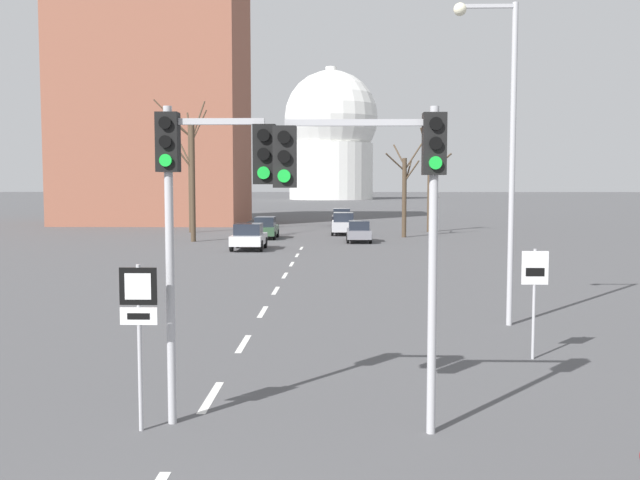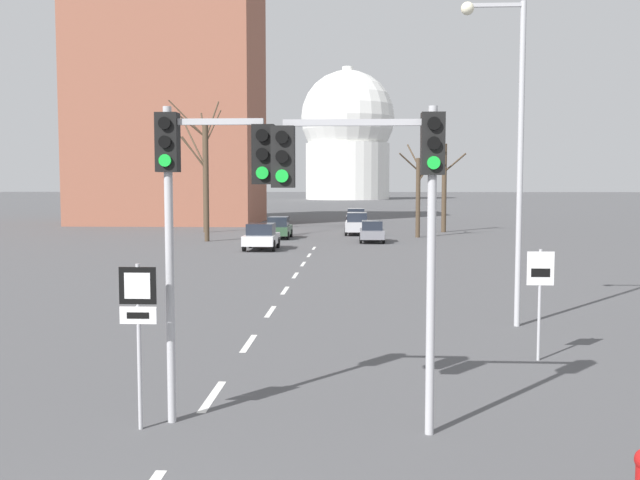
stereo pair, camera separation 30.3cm
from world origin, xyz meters
The scene contains 24 objects.
lane_stripe_1 centered at (0.00, 7.39, 0.00)m, with size 0.16×2.00×0.01m, color silver.
lane_stripe_2 centered at (0.00, 11.89, 0.00)m, with size 0.16×2.00×0.01m, color silver.
lane_stripe_3 centered at (0.00, 16.39, 0.00)m, with size 0.16×2.00×0.01m, color silver.
lane_stripe_4 centered at (0.00, 20.89, 0.00)m, with size 0.16×2.00×0.01m, color silver.
lane_stripe_5 centered at (0.00, 25.39, 0.00)m, with size 0.16×2.00×0.01m, color silver.
lane_stripe_6 centered at (0.00, 29.89, 0.00)m, with size 0.16×2.00×0.01m, color silver.
lane_stripe_7 centered at (0.00, 34.39, 0.00)m, with size 0.16×2.00×0.01m, color silver.
lane_stripe_8 centered at (0.00, 38.89, 0.00)m, with size 0.16×2.00×0.01m, color silver.
traffic_signal_centre_tall centered at (0.16, 5.92, 3.97)m, with size 1.93×0.34×5.24m.
traffic_signal_near_right centered at (3.06, 5.56, 3.95)m, with size 2.69×0.34×5.18m.
route_sign_post centered at (-0.80, 5.54, 1.85)m, with size 0.60×0.08×2.71m.
speed_limit_sign centered at (6.82, 10.51, 1.71)m, with size 0.60×0.08×2.53m.
street_lamp_right centered at (6.93, 14.47, 5.40)m, with size 1.77×0.36×8.97m.
sedan_near_left centered at (-3.10, 46.93, 0.80)m, with size 1.74×4.22×1.63m.
sedan_near_right centered at (3.74, 43.83, 0.75)m, with size 1.72×4.01×1.50m.
sedan_mid_centre centered at (-3.16, 37.69, 0.83)m, with size 1.95×4.04×1.63m.
sedan_far_left centered at (2.70, 51.24, 0.88)m, with size 1.91×4.36×1.78m.
sedan_far_right centered at (2.60, 63.49, 0.86)m, with size 1.96×4.19×1.70m.
bare_tree_left_near centered at (-7.96, 44.16, 4.77)m, with size 2.40×3.74×10.19m.
bare_tree_right_near centered at (7.32, 48.57, 3.48)m, with size 3.06×1.95×7.34m.
bare_tree_left_far centered at (-10.19, 53.58, 5.16)m, with size 4.28×1.94×11.04m.
bare_tree_right_far centered at (9.98, 54.70, 4.19)m, with size 2.68×2.63×8.71m.
capitol_dome centered at (0.00, 191.86, 17.62)m, with size 25.61×25.61×36.17m.
apartment_block_left centered at (-16.58, 67.95, 14.25)m, with size 18.00×14.00×28.49m, color #935642.
Camera 1 is at (2.40, -5.62, 3.97)m, focal length 40.00 mm.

